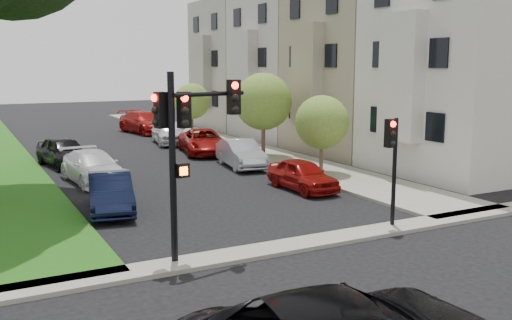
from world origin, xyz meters
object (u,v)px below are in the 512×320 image
car_parked_3 (169,132)px  traffic_signal_secondary (392,152)px  small_tree_b (263,102)px  car_parked_1 (241,154)px  small_tree_a (322,122)px  car_parked_6 (93,167)px  traffic_signal_main (186,133)px  car_parked_5 (110,193)px  car_parked_7 (64,152)px  small_tree_c (192,101)px  car_parked_4 (145,122)px  car_parked_0 (302,175)px  car_parked_2 (204,142)px

car_parked_3 → traffic_signal_secondary: bearing=-81.8°
small_tree_b → car_parked_1: size_ratio=1.11×
small_tree_a → car_parked_6: small_tree_a is taller
small_tree_b → traffic_signal_main: 16.75m
car_parked_5 → car_parked_7: (0.12, 10.09, 0.08)m
small_tree_c → car_parked_4: bearing=120.6°
car_parked_3 → small_tree_a: bearing=-69.7°
car_parked_0 → car_parked_3: car_parked_3 is taller
small_tree_a → car_parked_7: bearing=141.3°
car_parked_2 → small_tree_c: bearing=85.1°
traffic_signal_secondary → car_parked_1: (0.70, 11.82, -1.71)m
small_tree_c → car_parked_6: size_ratio=0.80×
car_parked_2 → car_parked_5: bearing=-114.8°
car_parked_1 → small_tree_a: bearing=-49.7°
traffic_signal_secondary → small_tree_c: bearing=83.0°
car_parked_3 → car_parked_4: size_ratio=0.82×
traffic_signal_secondary → car_parked_6: 13.30m
small_tree_b → small_tree_c: size_ratio=1.22×
traffic_signal_secondary → car_parked_4: traffic_signal_secondary is taller
car_parked_3 → car_parked_6: size_ratio=0.97×
car_parked_0 → traffic_signal_main: bearing=-141.3°
car_parked_2 → car_parked_7: (-7.78, -0.56, 0.05)m
traffic_signal_secondary → car_parked_6: bearing=120.1°
traffic_signal_main → car_parked_0: 9.70m
traffic_signal_secondary → car_parked_3: size_ratio=0.75×
car_parked_7 → traffic_signal_main: bearing=-98.5°
car_parked_3 → small_tree_b: bearing=-62.2°
car_parked_3 → car_parked_5: (-7.51, -15.46, -0.11)m
small_tree_a → traffic_signal_main: 12.63m
small_tree_b → car_parked_7: small_tree_b is taller
small_tree_c → car_parked_0: 18.55m
car_parked_0 → car_parked_4: bearing=88.9°
small_tree_b → traffic_signal_main: bearing=-125.1°
car_parked_7 → small_tree_b: bearing=-23.7°
car_parked_1 → car_parked_7: car_parked_7 is taller
car_parked_0 → car_parked_3: (-0.22, 15.61, 0.14)m
car_parked_3 → car_parked_5: size_ratio=1.12×
car_parked_0 → car_parked_6: size_ratio=0.79×
car_parked_0 → car_parked_7: 12.76m
car_parked_6 → small_tree_a: bearing=-23.7°
small_tree_a → car_parked_5: 10.50m
small_tree_b → small_tree_c: 10.52m
small_tree_b → small_tree_c: (-0.00, 10.50, -0.56)m
small_tree_c → car_parked_7: size_ratio=0.86×
small_tree_c → traffic_signal_secondary: bearing=-97.0°
small_tree_a → car_parked_0: small_tree_a is taller
car_parked_7 → traffic_signal_secondary: bearing=-76.5°
car_parked_2 → car_parked_7: 7.80m
car_parked_7 → small_tree_a: bearing=-48.6°
car_parked_2 → car_parked_3: car_parked_3 is taller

